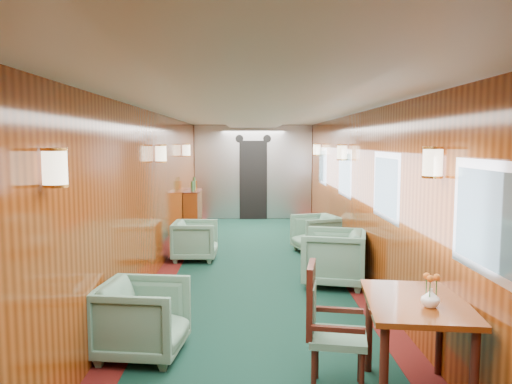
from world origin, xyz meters
TOP-DOWN VIEW (x-y plane):
  - room at (0.00, 0.00)m, footprint 12.00×12.10m
  - bulkhead at (0.00, 5.91)m, footprint 2.98×0.17m
  - windows_right at (1.49, 0.25)m, footprint 0.02×8.60m
  - wall_sconces at (0.00, 0.57)m, footprint 2.97×7.97m
  - dining_table at (1.14, -3.17)m, footprint 0.86×1.13m
  - side_chair at (0.49, -3.00)m, footprint 0.53×0.55m
  - credenza at (-1.34, 4.05)m, footprint 0.32×1.03m
  - flower_vase at (1.18, -3.34)m, footprint 0.17×0.17m
  - armchair_left_near at (-1.10, -2.34)m, footprint 0.85×0.83m
  - armchair_left_far at (-1.01, 1.41)m, footprint 0.74×0.72m
  - armchair_right_near at (1.05, -0.09)m, footprint 1.02×1.00m
  - armchair_right_far at (1.08, 1.96)m, footprint 0.92×0.91m

SIDE VIEW (x-z plane):
  - armchair_left_far at x=-1.01m, z-range 0.00..0.66m
  - armchair_right_far at x=1.08m, z-range 0.00..0.67m
  - armchair_left_near at x=-1.10m, z-range 0.00..0.70m
  - armchair_right_near at x=1.05m, z-range 0.00..0.77m
  - credenza at x=-1.34m, z-range -0.13..1.07m
  - side_chair at x=0.49m, z-range 0.04..1.06m
  - dining_table at x=1.14m, z-range 0.27..1.05m
  - flower_vase at x=1.18m, z-range 0.79..0.92m
  - bulkhead at x=0.00m, z-range -0.01..2.38m
  - windows_right at x=1.49m, z-range 1.05..1.85m
  - room at x=0.00m, z-range 0.43..2.83m
  - wall_sconces at x=0.00m, z-range 1.66..1.91m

